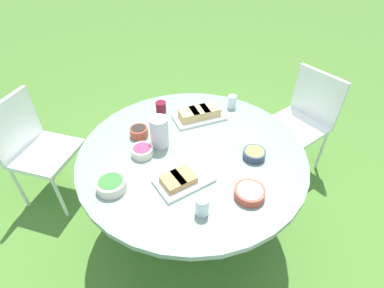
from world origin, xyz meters
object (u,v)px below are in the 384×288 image
dining_table (192,164)px  wine_glass (161,108)px  water_pitcher (159,132)px  chair_far_back (305,116)px  chair_near_left (34,144)px

dining_table → wine_glass: (0.01, -0.36, 0.23)m
wine_glass → water_pitcher: bearing=58.5°
dining_table → wine_glass: bearing=-88.7°
chair_far_back → chair_near_left: bearing=-23.3°
dining_table → chair_far_back: chair_far_back is taller
chair_far_back → water_pitcher: bearing=-3.4°
dining_table → chair_near_left: (0.81, -0.95, -0.13)m
water_pitcher → wine_glass: water_pitcher is taller
chair_near_left → water_pitcher: bearing=130.6°
wine_glass → chair_near_left: bearing=-36.3°
chair_near_left → water_pitcher: size_ratio=4.43×
chair_near_left → wine_glass: (-0.80, 0.59, 0.36)m
dining_table → wine_glass: size_ratio=8.51×
water_pitcher → wine_glass: size_ratio=1.22×
chair_near_left → chair_far_back: size_ratio=1.00×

